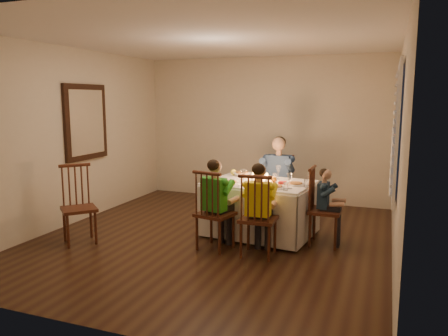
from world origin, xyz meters
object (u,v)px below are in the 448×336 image
at_px(chair_adult, 277,220).
at_px(adult, 277,220).
at_px(child_yellow, 258,255).
at_px(serving_bowl, 242,175).
at_px(child_green, 215,249).
at_px(dining_table, 259,197).
at_px(chair_near_left, 215,249).
at_px(chair_end, 324,245).
at_px(child_teal, 324,245).
at_px(chair_extra, 81,242).
at_px(chair_near_right, 258,255).

xyz_separation_m(chair_adult, adult, (0.00, 0.00, 0.00)).
bearing_deg(adult, child_yellow, -81.94).
bearing_deg(serving_bowl, child_green, -89.67).
xyz_separation_m(dining_table, serving_bowl, (-0.36, 0.32, 0.24)).
bearing_deg(child_green, chair_near_left, -0.00).
distance_m(chair_end, child_green, 1.40).
relative_size(adult, child_teal, 1.31).
bearing_deg(chair_end, chair_near_left, 117.49).
distance_m(chair_adult, child_teal, 1.22).
xyz_separation_m(chair_near_left, child_teal, (1.25, 0.64, 0.00)).
distance_m(chair_extra, adult, 2.89).
height_order(chair_adult, chair_near_left, same).
height_order(chair_adult, child_green, child_green).
relative_size(chair_near_left, chair_near_right, 1.00).
bearing_deg(adult, chair_extra, -135.49).
distance_m(chair_adult, chair_near_right, 1.57).
distance_m(chair_adult, chair_near_left, 1.58).
relative_size(chair_near_left, child_teal, 1.02).
xyz_separation_m(chair_near_left, child_green, (0.00, 0.00, 0.00)).
distance_m(chair_end, chair_extra, 3.16).
distance_m(chair_end, child_yellow, 0.96).
height_order(chair_near_left, chair_end, same).
height_order(chair_adult, child_yellow, child_yellow).
height_order(child_green, child_teal, child_green).
bearing_deg(chair_extra, chair_end, -28.75).
xyz_separation_m(chair_adult, child_teal, (0.83, -0.89, 0.00)).
bearing_deg(child_yellow, chair_extra, 7.61).
bearing_deg(dining_table, child_teal, -0.62).
bearing_deg(chair_adult, chair_near_right, -81.94).
height_order(child_yellow, child_teal, child_yellow).
distance_m(chair_extra, child_yellow, 2.33).
xyz_separation_m(chair_near_left, chair_end, (1.25, 0.64, 0.00)).
bearing_deg(child_yellow, dining_table, -76.22).
distance_m(chair_near_left, serving_bowl, 1.32).
bearing_deg(chair_adult, chair_near_left, -102.63).
distance_m(chair_adult, child_yellow, 1.57).
xyz_separation_m(chair_extra, child_yellow, (2.30, 0.37, 0.00)).
relative_size(chair_adult, child_green, 0.89).
bearing_deg(serving_bowl, chair_extra, -139.52).
distance_m(child_green, child_teal, 1.40).
distance_m(chair_near_right, child_yellow, 0.00).
relative_size(chair_end, child_green, 0.89).
relative_size(dining_table, chair_extra, 1.50).
distance_m(adult, child_teal, 1.22).
xyz_separation_m(chair_near_right, child_teal, (0.69, 0.67, 0.00)).
distance_m(chair_adult, serving_bowl, 0.99).
relative_size(chair_adult, child_teal, 1.02).
xyz_separation_m(dining_table, chair_near_right, (0.22, -0.79, -0.53)).
relative_size(chair_extra, child_teal, 1.03).
bearing_deg(chair_near_right, child_teal, -137.15).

